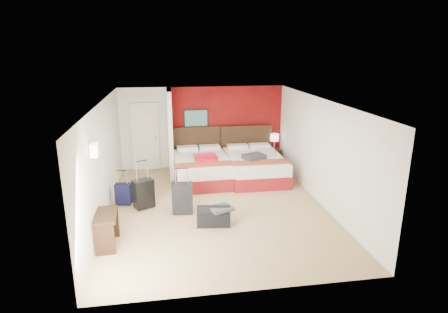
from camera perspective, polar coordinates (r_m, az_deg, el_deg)
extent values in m
plane|color=tan|center=(8.99, -1.06, -7.63)|extent=(6.50, 6.50, 0.00)
cube|color=silver|center=(11.70, -3.29, 4.45)|extent=(5.00, 0.04, 2.50)
cube|color=silver|center=(8.60, -17.84, -0.69)|extent=(0.04, 6.50, 2.50)
cube|color=black|center=(11.56, -4.28, 5.81)|extent=(0.78, 0.03, 0.58)
cube|color=white|center=(6.99, -19.09, 0.89)|extent=(0.12, 0.20, 0.24)
cube|color=maroon|center=(11.77, 0.36, 4.55)|extent=(3.50, 0.04, 2.50)
cube|color=silver|center=(11.02, -8.15, 3.57)|extent=(0.12, 1.20, 2.50)
cube|color=silver|center=(11.66, -11.85, 2.95)|extent=(0.82, 0.06, 2.05)
cube|color=white|center=(10.65, -3.42, -1.90)|extent=(1.61, 2.24, 0.66)
cube|color=white|center=(10.83, 4.68, -1.59)|extent=(1.55, 2.21, 0.66)
cube|color=red|center=(10.45, -2.86, -0.06)|extent=(0.63, 0.86, 0.10)
cube|color=#37383C|center=(10.41, 4.58, -0.04)|extent=(0.68, 0.63, 0.13)
cube|color=#321910|center=(12.04, 7.56, -0.11)|extent=(0.43, 0.43, 0.55)
cylinder|color=white|center=(11.91, 7.65, 2.28)|extent=(0.34, 0.34, 0.48)
cube|color=black|center=(8.99, -12.10, -5.70)|extent=(0.53, 0.45, 0.67)
cube|color=black|center=(8.59, -6.33, -6.45)|extent=(0.48, 0.31, 0.68)
cube|color=black|center=(9.32, -15.01, -5.66)|extent=(0.39, 0.28, 0.50)
cube|color=black|center=(8.08, -1.59, -9.13)|extent=(0.74, 0.46, 0.35)
cube|color=#3D3E42|center=(7.97, -0.47, -7.87)|extent=(0.57, 0.53, 0.06)
cube|color=black|center=(7.54, -17.33, -10.59)|extent=(0.44, 0.81, 0.66)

